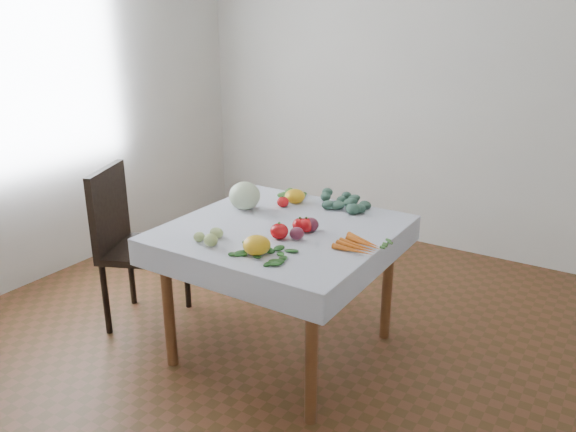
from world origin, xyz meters
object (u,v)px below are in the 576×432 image
object	(u,v)px
heirloom_back	(295,196)
carrot_bunch	(360,246)
table	(282,244)
chair	(129,236)
cabbage	(245,196)

from	to	relation	value
heirloom_back	carrot_bunch	bearing A→B (deg)	-34.11
table	chair	xyz separation A→B (m)	(-0.98, -0.19, -0.09)
chair	cabbage	bearing A→B (deg)	26.74
chair	cabbage	xyz separation A→B (m)	(0.64, 0.32, 0.28)
table	heirloom_back	world-z (taller)	heirloom_back
table	chair	world-z (taller)	chair
heirloom_back	cabbage	bearing A→B (deg)	-126.50
chair	carrot_bunch	size ratio (longest dim) A/B	4.60
chair	carrot_bunch	world-z (taller)	chair
cabbage	chair	bearing A→B (deg)	-153.26
table	carrot_bunch	distance (m)	0.50
table	heirloom_back	xyz separation A→B (m)	(-0.15, 0.38, 0.14)
carrot_bunch	cabbage	bearing A→B (deg)	167.69
chair	heirloom_back	size ratio (longest dim) A/B	8.04
table	heirloom_back	bearing A→B (deg)	112.11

